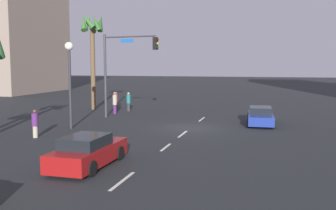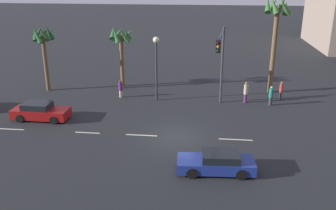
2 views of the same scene
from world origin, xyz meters
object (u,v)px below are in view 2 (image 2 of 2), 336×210
at_px(car_2, 40,112).
at_px(traffic_signal, 221,56).
at_px(pedestrian_2, 121,88).
at_px(pedestrian_3, 246,92).
at_px(pedestrian_1, 271,95).
at_px(streetlamp, 156,56).
at_px(palm_tree_0, 44,40).
at_px(palm_tree_2, 121,40).
at_px(car_1, 217,163).
at_px(palm_tree_1, 276,22).
at_px(pedestrian_0, 281,90).

xyz_separation_m(car_2, traffic_signal, (14.22, 4.13, 3.91)).
distance_m(car_2, traffic_signal, 15.32).
distance_m(traffic_signal, pedestrian_2, 9.99).
bearing_deg(pedestrian_3, pedestrian_1, -12.22).
height_order(car_2, pedestrian_1, pedestrian_1).
relative_size(streetlamp, palm_tree_0, 0.90).
relative_size(traffic_signal, palm_tree_2, 1.07).
distance_m(car_1, pedestrian_3, 12.86).
distance_m(pedestrian_2, palm_tree_1, 15.62).
bearing_deg(pedestrian_3, car_1, -102.33).
distance_m(traffic_signal, pedestrian_0, 7.40).
bearing_deg(pedestrian_3, pedestrian_2, 178.76).
relative_size(pedestrian_2, palm_tree_2, 0.27).
distance_m(pedestrian_3, palm_tree_2, 12.95).
bearing_deg(pedestrian_0, car_1, -113.65).
bearing_deg(pedestrian_2, pedestrian_3, -1.24).
bearing_deg(traffic_signal, car_2, -163.80).
bearing_deg(traffic_signal, palm_tree_1, 44.81).
height_order(car_1, pedestrian_0, pedestrian_0).
bearing_deg(car_1, palm_tree_0, 139.03).
xyz_separation_m(car_2, palm_tree_1, (19.25, 9.13, 6.17)).
relative_size(traffic_signal, pedestrian_1, 3.84).
relative_size(pedestrian_3, palm_tree_1, 0.21).
bearing_deg(palm_tree_0, pedestrian_2, -10.61).
xyz_separation_m(pedestrian_2, palm_tree_1, (14.12, 3.08, 5.93)).
bearing_deg(car_1, pedestrian_1, 67.98).
bearing_deg(palm_tree_0, palm_tree_1, 4.34).
xyz_separation_m(pedestrian_1, palm_tree_2, (-14.10, 3.67, 3.91)).
relative_size(traffic_signal, palm_tree_1, 0.73).
distance_m(traffic_signal, palm_tree_1, 7.44).
height_order(car_1, pedestrian_2, pedestrian_2).
xyz_separation_m(car_1, palm_tree_1, (5.36, 15.89, 6.22)).
height_order(car_2, streetlamp, streetlamp).
relative_size(car_1, streetlamp, 0.79).
xyz_separation_m(pedestrian_0, palm_tree_1, (-0.69, 2.06, 5.91)).
bearing_deg(traffic_signal, palm_tree_0, 168.70).
bearing_deg(pedestrian_2, streetlamp, -7.15).
xyz_separation_m(pedestrian_2, palm_tree_2, (-0.46, 2.95, 3.96)).
height_order(pedestrian_2, palm_tree_0, palm_tree_0).
distance_m(streetlamp, pedestrian_0, 11.88).
bearing_deg(palm_tree_2, traffic_signal, -27.00).
bearing_deg(pedestrian_1, pedestrian_2, 177.00).
distance_m(streetlamp, palm_tree_0, 11.30).
relative_size(car_1, pedestrian_0, 2.73).
distance_m(streetlamp, palm_tree_1, 11.54).
bearing_deg(pedestrian_1, pedestrian_3, 167.78).
bearing_deg(pedestrian_3, traffic_signal, -145.39).
height_order(pedestrian_2, pedestrian_3, pedestrian_3).
bearing_deg(palm_tree_1, streetlamp, -161.72).
xyz_separation_m(pedestrian_1, pedestrian_2, (-13.65, 0.71, -0.05)).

